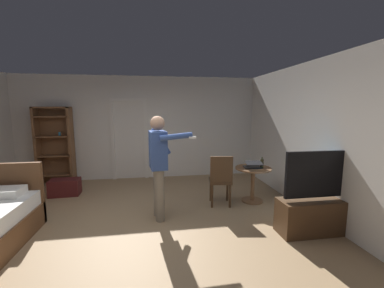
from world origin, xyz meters
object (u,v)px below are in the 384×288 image
at_px(tv_flatscreen, 320,209).
at_px(laptop, 253,166).
at_px(side_table, 253,178).
at_px(bottle_on_table, 262,164).
at_px(bookshelf, 55,143).
at_px(wooden_chair, 221,178).
at_px(suitcase_dark, 65,187).
at_px(person_blue_shirt, 159,160).

bearing_deg(tv_flatscreen, laptop, 112.46).
xyz_separation_m(side_table, bottle_on_table, (0.14, -0.08, 0.32)).
height_order(tv_flatscreen, side_table, tv_flatscreen).
distance_m(bookshelf, bottle_on_table, 4.93).
relative_size(wooden_chair, suitcase_dark, 1.64).
height_order(bookshelf, person_blue_shirt, bookshelf).
distance_m(bottle_on_table, suitcase_dark, 4.20).
distance_m(bookshelf, tv_flatscreen, 5.88).
xyz_separation_m(tv_flatscreen, suitcase_dark, (-4.37, 2.31, -0.18)).
bearing_deg(tv_flatscreen, bookshelf, 146.19).
height_order(bookshelf, tv_flatscreen, bookshelf).
height_order(side_table, laptop, laptop).
bearing_deg(wooden_chair, bookshelf, 151.02).
relative_size(bookshelf, bottle_on_table, 8.56).
relative_size(side_table, laptop, 1.95).
xyz_separation_m(bookshelf, suitcase_dark, (0.48, -0.95, -0.85)).
xyz_separation_m(person_blue_shirt, suitcase_dark, (-2.00, 1.44, -0.84)).
bearing_deg(person_blue_shirt, laptop, 12.98).
height_order(laptop, suitcase_dark, laptop).
relative_size(side_table, bottle_on_table, 3.17).
bearing_deg(bottle_on_table, side_table, 150.26).
height_order(tv_flatscreen, suitcase_dark, tv_flatscreen).
xyz_separation_m(laptop, bottle_on_table, (0.17, -0.04, 0.04)).
bearing_deg(tv_flatscreen, wooden_chair, 134.35).
distance_m(wooden_chair, person_blue_shirt, 1.31).
bearing_deg(suitcase_dark, wooden_chair, -20.99).
bearing_deg(wooden_chair, person_blue_shirt, -163.05).
distance_m(tv_flatscreen, wooden_chair, 1.72).
distance_m(bookshelf, person_blue_shirt, 3.44).
height_order(side_table, bottle_on_table, bottle_on_table).
distance_m(tv_flatscreen, laptop, 1.45).
bearing_deg(person_blue_shirt, bottle_on_table, 10.87).
height_order(tv_flatscreen, person_blue_shirt, person_blue_shirt).
relative_size(bookshelf, tv_flatscreen, 1.51).
bearing_deg(person_blue_shirt, bookshelf, 136.20).
height_order(bottle_on_table, suitcase_dark, bottle_on_table).
relative_size(side_table, person_blue_shirt, 0.40).
height_order(person_blue_shirt, suitcase_dark, person_blue_shirt).
relative_size(laptop, wooden_chair, 0.37).
xyz_separation_m(bookshelf, tv_flatscreen, (4.86, -3.25, -0.66)).
distance_m(laptop, suitcase_dark, 4.01).
relative_size(tv_flatscreen, side_table, 1.78).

